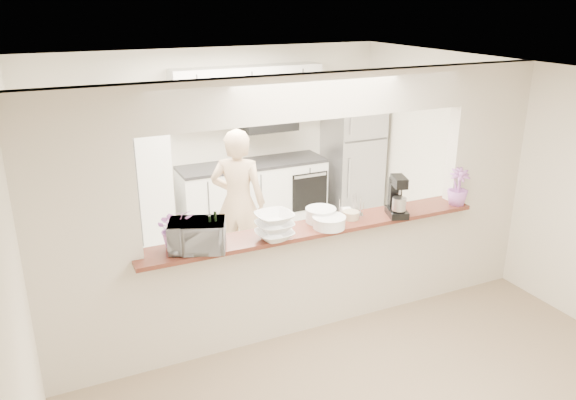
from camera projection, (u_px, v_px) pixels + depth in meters
floor at (311, 324)px, 5.68m from camera, size 6.00×6.00×0.00m
tile_overlay at (254, 262)px, 7.00m from camera, size 5.00×2.90×0.01m
partition at (313, 185)px, 5.18m from camera, size 5.00×0.15×2.50m
bar_counter at (312, 273)px, 5.48m from camera, size 3.40×0.38×1.09m
kitchen_cabinets at (208, 165)px, 7.60m from camera, size 3.15×0.62×2.25m
refrigerator at (352, 157)px, 8.46m from camera, size 0.75×0.70×1.70m
flower_left at (175, 227)px, 4.78m from camera, size 0.33×0.29×0.35m
wine_bottle_a at (210, 237)px, 4.72m from camera, size 0.06×0.06×0.31m
wine_bottle_b at (216, 234)px, 4.74m from camera, size 0.07×0.07×0.35m
toaster_oven at (197, 236)px, 4.72m from camera, size 0.55×0.46×0.26m
serving_bowls at (274, 227)px, 4.94m from camera, size 0.35×0.35×0.24m
plate_stack_a at (321, 215)px, 5.35m from camera, size 0.29×0.29×0.13m
plate_stack_b at (329, 222)px, 5.21m from camera, size 0.31×0.31×0.11m
red_bowl at (331, 218)px, 5.34m from camera, size 0.16×0.16×0.08m
tan_bowl at (351, 215)px, 5.43m from camera, size 0.16×0.16×0.08m
utensil_caddy at (351, 207)px, 5.50m from camera, size 0.26×0.20×0.22m
stand_mixer at (397, 198)px, 5.47m from camera, size 0.25×0.31×0.41m
flower_right at (458, 187)px, 5.75m from camera, size 0.28×0.28×0.39m
person at (238, 203)px, 6.48m from camera, size 0.76×0.70×1.75m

